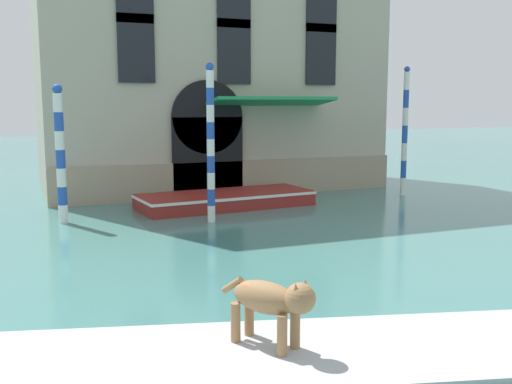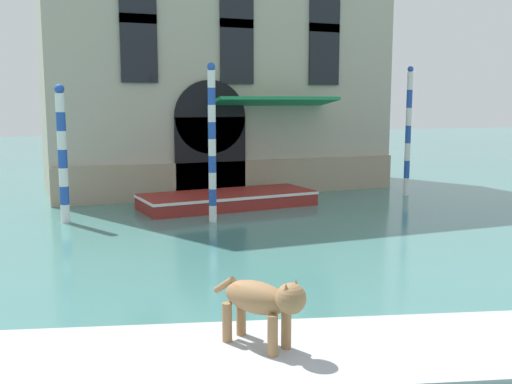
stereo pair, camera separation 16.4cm
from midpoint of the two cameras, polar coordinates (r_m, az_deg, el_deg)
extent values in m
cube|color=#B2A893|center=(22.82, -4.28, 16.31)|extent=(11.82, 6.00, 12.38)
cube|color=tan|center=(19.88, -1.53, 1.29)|extent=(11.82, 0.16, 1.18)
cube|color=black|center=(19.50, -4.10, 3.27)|extent=(2.35, 0.14, 2.63)
cylinder|color=black|center=(19.42, -4.15, 7.14)|extent=(2.35, 0.14, 2.35)
cube|color=black|center=(18.97, -10.85, 13.28)|extent=(1.12, 0.10, 2.05)
cube|color=black|center=(19.79, -1.59, 13.22)|extent=(1.12, 0.10, 2.05)
cube|color=black|center=(21.06, 6.72, 12.88)|extent=(1.12, 0.10, 2.05)
cube|color=black|center=(21.27, 6.81, 17.64)|extent=(1.12, 0.10, 2.05)
cube|color=#1E8C51|center=(19.49, 1.99, 8.64)|extent=(4.08, 1.40, 0.29)
cube|color=#1E6651|center=(6.56, 12.23, -16.99)|extent=(8.52, 3.94, 0.59)
cube|color=white|center=(6.46, 12.30, -15.10)|extent=(8.55, 3.98, 0.08)
cube|color=#B2B7BC|center=(6.43, 12.33, -14.36)|extent=(8.24, 3.74, 0.06)
cylinder|color=#997047|center=(6.16, 3.67, -12.86)|extent=(0.10, 0.10, 0.41)
cylinder|color=#997047|center=(5.98, 2.41, -13.50)|extent=(0.10, 0.10, 0.41)
cylinder|color=#997047|center=(6.48, -0.68, -11.73)|extent=(0.10, 0.10, 0.41)
cylinder|color=#997047|center=(6.31, -2.01, -12.29)|extent=(0.10, 0.10, 0.41)
ellipsoid|color=#997047|center=(6.13, 0.80, -10.00)|extent=(0.68, 0.83, 0.33)
ellipsoid|color=#AD7042|center=(6.16, -0.06, -9.00)|extent=(0.37, 0.41, 0.11)
sphere|color=#997047|center=(5.87, 4.14, -10.10)|extent=(0.31, 0.31, 0.31)
cone|color=#AD7042|center=(5.90, 4.61, -8.82)|extent=(0.09, 0.09, 0.12)
cone|color=#AD7042|center=(5.77, 3.68, -9.23)|extent=(0.09, 0.09, 0.12)
cylinder|color=#997047|center=(6.36, -2.27, -8.83)|extent=(0.20, 0.27, 0.22)
cube|color=maroon|center=(17.86, -2.44, -0.74)|extent=(5.30, 2.36, 0.44)
cube|color=white|center=(17.83, -2.45, -0.22)|extent=(5.33, 2.39, 0.08)
cube|color=#8C7251|center=(17.86, -2.44, -0.81)|extent=(2.95, 1.67, 0.40)
cylinder|color=white|center=(15.69, -3.83, -2.06)|extent=(0.20, 0.20, 0.43)
cylinder|color=#234CAD|center=(15.62, -3.85, -0.50)|extent=(0.20, 0.20, 0.43)
cylinder|color=white|center=(15.56, -3.87, 1.08)|extent=(0.20, 0.20, 0.43)
cylinder|color=#234CAD|center=(15.51, -3.88, 2.66)|extent=(0.20, 0.20, 0.43)
cylinder|color=white|center=(15.47, -3.90, 4.26)|extent=(0.20, 0.20, 0.43)
cylinder|color=#234CAD|center=(15.44, -3.92, 5.86)|extent=(0.20, 0.20, 0.43)
cylinder|color=white|center=(15.43, -3.93, 7.47)|extent=(0.20, 0.20, 0.43)
cylinder|color=#234CAD|center=(15.43, -3.95, 9.08)|extent=(0.20, 0.20, 0.43)
cylinder|color=white|center=(15.44, -3.97, 10.69)|extent=(0.20, 0.20, 0.43)
sphere|color=#234CAD|center=(15.45, -3.98, 11.82)|extent=(0.21, 0.21, 0.21)
cylinder|color=white|center=(20.73, 14.32, 0.50)|extent=(0.18, 0.18, 0.58)
cylinder|color=#234CAD|center=(20.66, 14.38, 2.10)|extent=(0.18, 0.18, 0.58)
cylinder|color=white|center=(20.60, 14.44, 3.71)|extent=(0.18, 0.18, 0.58)
cylinder|color=#234CAD|center=(20.56, 14.50, 5.33)|extent=(0.18, 0.18, 0.58)
cylinder|color=white|center=(20.54, 14.57, 6.96)|extent=(0.18, 0.18, 0.58)
cylinder|color=#234CAD|center=(20.54, 14.63, 8.58)|extent=(0.18, 0.18, 0.58)
cylinder|color=white|center=(20.55, 14.69, 10.21)|extent=(0.18, 0.18, 0.58)
sphere|color=#234CAD|center=(20.56, 14.73, 11.25)|extent=(0.19, 0.19, 0.19)
cylinder|color=white|center=(16.30, -17.43, -1.96)|extent=(0.23, 0.23, 0.48)
cylinder|color=#234CAD|center=(16.23, -17.50, -0.31)|extent=(0.23, 0.23, 0.48)
cylinder|color=white|center=(16.16, -17.58, 1.35)|extent=(0.23, 0.23, 0.48)
cylinder|color=#234CAD|center=(16.11, -17.65, 3.03)|extent=(0.23, 0.23, 0.48)
cylinder|color=white|center=(16.08, -17.73, 4.72)|extent=(0.23, 0.23, 0.48)
cylinder|color=#234CAD|center=(16.06, -17.81, 6.41)|extent=(0.23, 0.23, 0.48)
cylinder|color=white|center=(16.05, -17.88, 8.10)|extent=(0.23, 0.23, 0.48)
sphere|color=#234CAD|center=(16.05, -17.94, 9.33)|extent=(0.25, 0.25, 0.25)
camera|label=1|loc=(0.08, -89.63, 0.06)|focal=42.00mm
camera|label=2|loc=(0.08, 90.37, -0.06)|focal=42.00mm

